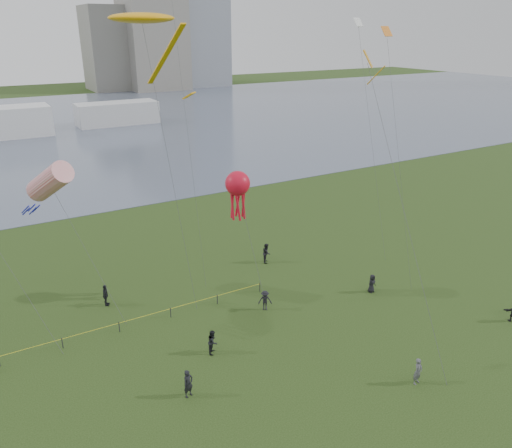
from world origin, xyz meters
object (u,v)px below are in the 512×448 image
kite_flyer (418,371)px  kite_stingray (142,19)px  fence (29,351)px  kite_octopus (238,185)px

kite_flyer → kite_stingray: kite_stingray is taller
fence → kite_flyer: kite_flyer is taller
kite_octopus → kite_stingray: bearing=164.0°
kite_stingray → kite_octopus: (5.23, -4.16, -11.91)m
kite_stingray → kite_flyer: bearing=-41.5°
fence → kite_stingray: size_ratio=1.10×
kite_flyer → kite_octopus: 18.47m
fence → kite_octopus: (16.51, 0.71, 8.99)m
kite_flyer → kite_octopus: kite_octopus is taller
kite_flyer → kite_stingray: size_ratio=0.08×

